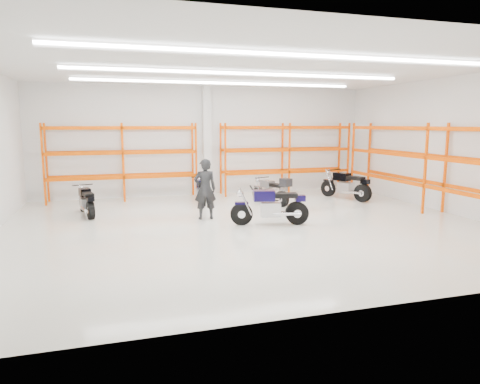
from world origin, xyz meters
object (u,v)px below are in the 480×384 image
object	(u,v)px
standing_man	(205,189)
structural_column	(207,141)
motorcycle_main	(273,207)
motorcycle_back_b	(201,192)
motorcycle_back_d	(347,186)
motorcycle_back_a	(86,202)
motorcycle_back_c	(273,191)

from	to	relation	value
standing_man	structural_column	bearing A→B (deg)	-99.15
motorcycle_main	structural_column	world-z (taller)	structural_column
motorcycle_back_b	motorcycle_back_d	xyz separation A→B (m)	(5.70, -0.77, 0.09)
motorcycle_back_a	structural_column	distance (m)	5.84
motorcycle_back_c	structural_column	size ratio (longest dim) A/B	0.44
motorcycle_main	motorcycle_back_c	distance (m)	3.19
motorcycle_back_d	structural_column	bearing A→B (deg)	151.84
motorcycle_back_d	structural_column	distance (m)	5.98
motorcycle_back_b	motorcycle_back_c	xyz separation A→B (m)	(2.49, -0.99, 0.06)
motorcycle_back_a	motorcycle_back_b	distance (m)	4.15
motorcycle_back_a	motorcycle_back_d	world-z (taller)	motorcycle_back_d
motorcycle_back_a	motorcycle_back_c	distance (m)	6.49
motorcycle_back_b	standing_man	size ratio (longest dim) A/B	1.02
motorcycle_back_a	motorcycle_main	bearing A→B (deg)	-28.01
motorcycle_main	standing_man	world-z (taller)	standing_man
motorcycle_back_c	motorcycle_back_d	distance (m)	3.22
motorcycle_back_a	standing_man	size ratio (longest dim) A/B	1.02
motorcycle_back_d	standing_man	xyz separation A→B (m)	(-6.10, -1.89, 0.41)
motorcycle_main	motorcycle_back_d	bearing A→B (deg)	36.57
motorcycle_back_a	standing_man	world-z (taller)	standing_man
motorcycle_back_b	motorcycle_back_a	bearing A→B (deg)	-164.31
motorcycle_back_b	structural_column	world-z (taller)	structural_column
motorcycle_back_d	structural_column	xyz separation A→B (m)	(-5.06, 2.71, 1.71)
motorcycle_back_a	motorcycle_back_b	size ratio (longest dim) A/B	1.00
motorcycle_back_a	standing_man	xyz separation A→B (m)	(3.61, -1.54, 0.50)
motorcycle_main	structural_column	xyz separation A→B (m)	(-0.73, 5.92, 1.72)
motorcycle_main	motorcycle_back_a	xyz separation A→B (m)	(-5.37, 2.86, -0.08)
motorcycle_back_b	standing_man	bearing A→B (deg)	-98.37
motorcycle_back_d	standing_man	distance (m)	6.39
motorcycle_back_c	motorcycle_back_d	xyz separation A→B (m)	(3.22, 0.22, 0.03)
motorcycle_back_d	structural_column	world-z (taller)	structural_column
motorcycle_main	standing_man	xyz separation A→B (m)	(-1.77, 1.32, 0.41)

